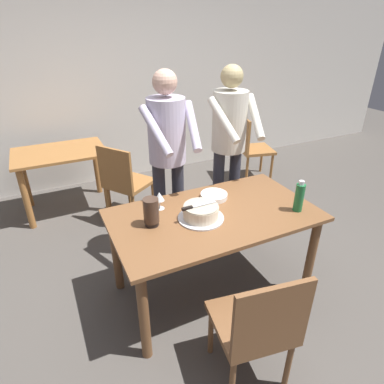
{
  "coord_description": "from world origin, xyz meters",
  "views": [
    {
      "loc": [
        -1.07,
        -1.83,
        2.03
      ],
      "look_at": [
        -0.12,
        0.13,
        0.9
      ],
      "focal_mm": 30.52,
      "sensor_mm": 36.0,
      "label": 1
    }
  ],
  "objects_px": {
    "hurricane_lamp": "(151,212)",
    "wine_glass_near": "(159,197)",
    "main_dining_table": "(214,226)",
    "background_table": "(61,164)",
    "background_chair_1": "(251,146)",
    "plate_stack": "(214,196)",
    "chair_near_side": "(257,325)",
    "water_bottle": "(299,197)",
    "background_chair_0": "(125,180)",
    "cake_knife": "(192,207)",
    "cake_on_platter": "(201,213)",
    "person_cutting_cake": "(168,148)",
    "person_standing_beside": "(229,137)"
  },
  "relations": [
    {
      "from": "cake_knife",
      "to": "wine_glass_near",
      "type": "bearing_deg",
      "value": 119.21
    },
    {
      "from": "cake_on_platter",
      "to": "wine_glass_near",
      "type": "relative_size",
      "value": 2.36
    },
    {
      "from": "cake_on_platter",
      "to": "wine_glass_near",
      "type": "bearing_deg",
      "value": 129.72
    },
    {
      "from": "background_chair_1",
      "to": "chair_near_side",
      "type": "bearing_deg",
      "value": -124.21
    },
    {
      "from": "water_bottle",
      "to": "background_table",
      "type": "distance_m",
      "value": 2.68
    },
    {
      "from": "cake_on_platter",
      "to": "wine_glass_near",
      "type": "distance_m",
      "value": 0.35
    },
    {
      "from": "hurricane_lamp",
      "to": "person_standing_beside",
      "type": "bearing_deg",
      "value": 31.81
    },
    {
      "from": "background_chair_1",
      "to": "hurricane_lamp",
      "type": "bearing_deg",
      "value": -140.61
    },
    {
      "from": "background_chair_1",
      "to": "cake_knife",
      "type": "bearing_deg",
      "value": -135.15
    },
    {
      "from": "cake_on_platter",
      "to": "background_chair_0",
      "type": "height_order",
      "value": "background_chair_0"
    },
    {
      "from": "person_standing_beside",
      "to": "background_table",
      "type": "relative_size",
      "value": 1.72
    },
    {
      "from": "person_standing_beside",
      "to": "background_chair_1",
      "type": "xyz_separation_m",
      "value": [
        1.05,
        1.06,
        -0.58
      ]
    },
    {
      "from": "wine_glass_near",
      "to": "background_chair_0",
      "type": "relative_size",
      "value": 0.16
    },
    {
      "from": "main_dining_table",
      "to": "wine_glass_near",
      "type": "bearing_deg",
      "value": 144.38
    },
    {
      "from": "person_cutting_cake",
      "to": "chair_near_side",
      "type": "relative_size",
      "value": 1.91
    },
    {
      "from": "background_table",
      "to": "background_chair_1",
      "type": "height_order",
      "value": "background_chair_1"
    },
    {
      "from": "water_bottle",
      "to": "background_chair_0",
      "type": "height_order",
      "value": "water_bottle"
    },
    {
      "from": "plate_stack",
      "to": "wine_glass_near",
      "type": "bearing_deg",
      "value": 176.48
    },
    {
      "from": "main_dining_table",
      "to": "background_table",
      "type": "height_order",
      "value": "main_dining_table"
    },
    {
      "from": "background_chair_1",
      "to": "plate_stack",
      "type": "bearing_deg",
      "value": -133.72
    },
    {
      "from": "background_chair_1",
      "to": "person_standing_beside",
      "type": "bearing_deg",
      "value": -134.6
    },
    {
      "from": "wine_glass_near",
      "to": "person_cutting_cake",
      "type": "relative_size",
      "value": 0.08
    },
    {
      "from": "main_dining_table",
      "to": "wine_glass_near",
      "type": "xyz_separation_m",
      "value": [
        -0.34,
        0.25,
        0.21
      ]
    },
    {
      "from": "main_dining_table",
      "to": "water_bottle",
      "type": "bearing_deg",
      "value": -21.33
    },
    {
      "from": "main_dining_table",
      "to": "water_bottle",
      "type": "xyz_separation_m",
      "value": [
        0.6,
        -0.23,
        0.23
      ]
    },
    {
      "from": "background_chair_0",
      "to": "background_chair_1",
      "type": "bearing_deg",
      "value": 9.95
    },
    {
      "from": "main_dining_table",
      "to": "person_cutting_cake",
      "type": "bearing_deg",
      "value": 99.29
    },
    {
      "from": "water_bottle",
      "to": "hurricane_lamp",
      "type": "relative_size",
      "value": 1.19
    },
    {
      "from": "water_bottle",
      "to": "person_cutting_cake",
      "type": "relative_size",
      "value": 0.15
    },
    {
      "from": "cake_knife",
      "to": "background_chair_0",
      "type": "height_order",
      "value": "background_chair_0"
    },
    {
      "from": "background_table",
      "to": "chair_near_side",
      "type": "bearing_deg",
      "value": -74.82
    },
    {
      "from": "water_bottle",
      "to": "person_cutting_cake",
      "type": "bearing_deg",
      "value": 128.57
    },
    {
      "from": "wine_glass_near",
      "to": "chair_near_side",
      "type": "bearing_deg",
      "value": -80.3
    },
    {
      "from": "background_chair_1",
      "to": "water_bottle",
      "type": "bearing_deg",
      "value": -116.32
    },
    {
      "from": "hurricane_lamp",
      "to": "plate_stack",
      "type": "bearing_deg",
      "value": 15.18
    },
    {
      "from": "main_dining_table",
      "to": "chair_near_side",
      "type": "xyz_separation_m",
      "value": [
        -0.16,
        -0.81,
        -0.15
      ]
    },
    {
      "from": "main_dining_table",
      "to": "chair_near_side",
      "type": "relative_size",
      "value": 1.73
    },
    {
      "from": "wine_glass_near",
      "to": "hurricane_lamp",
      "type": "xyz_separation_m",
      "value": [
        -0.13,
        -0.19,
        0.0
      ]
    },
    {
      "from": "cake_on_platter",
      "to": "background_chair_1",
      "type": "distance_m",
      "value": 2.46
    },
    {
      "from": "person_standing_beside",
      "to": "background_chair_1",
      "type": "bearing_deg",
      "value": 45.4
    },
    {
      "from": "hurricane_lamp",
      "to": "background_chair_1",
      "type": "xyz_separation_m",
      "value": [
        2.05,
        1.68,
        -0.37
      ]
    },
    {
      "from": "person_cutting_cake",
      "to": "background_chair_0",
      "type": "xyz_separation_m",
      "value": [
        -0.23,
        0.76,
        -0.58
      ]
    },
    {
      "from": "main_dining_table",
      "to": "person_standing_beside",
      "type": "bearing_deg",
      "value": 52.19
    },
    {
      "from": "hurricane_lamp",
      "to": "wine_glass_near",
      "type": "bearing_deg",
      "value": 55.2
    },
    {
      "from": "wine_glass_near",
      "to": "background_chair_0",
      "type": "bearing_deg",
      "value": 89.46
    },
    {
      "from": "person_standing_beside",
      "to": "background_table",
      "type": "xyz_separation_m",
      "value": [
        -1.44,
        1.28,
        -0.5
      ]
    },
    {
      "from": "wine_glass_near",
      "to": "person_standing_beside",
      "type": "relative_size",
      "value": 0.08
    },
    {
      "from": "plate_stack",
      "to": "water_bottle",
      "type": "height_order",
      "value": "water_bottle"
    },
    {
      "from": "plate_stack",
      "to": "background_chair_1",
      "type": "height_order",
      "value": "background_chair_1"
    },
    {
      "from": "main_dining_table",
      "to": "hurricane_lamp",
      "type": "distance_m",
      "value": 0.53
    }
  ]
}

